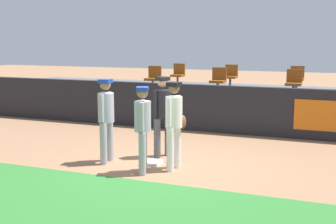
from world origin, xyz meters
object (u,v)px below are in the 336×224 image
at_px(player_fielder_home, 174,120).
at_px(seat_front_left, 154,77).
at_px(player_umpire, 163,111).
at_px(seat_back_left, 178,73).
at_px(seat_front_right, 294,82).
at_px(seat_front_center, 218,79).
at_px(player_coach_visitor, 143,124).
at_px(first_base, 151,163).
at_px(seat_back_right, 297,77).
at_px(player_runner_visitor, 106,115).
at_px(seat_back_center, 231,75).

xyz_separation_m(player_fielder_home, seat_front_left, (-2.81, 5.44, 0.37)).
xyz_separation_m(player_umpire, seat_back_left, (-1.97, 6.38, 0.35)).
distance_m(player_fielder_home, player_umpire, 1.05).
bearing_deg(seat_front_right, seat_front_center, -180.00).
xyz_separation_m(player_fielder_home, seat_back_left, (-2.58, 7.24, 0.37)).
relative_size(player_fielder_home, player_coach_visitor, 1.04).
xyz_separation_m(first_base, player_fielder_home, (0.59, -0.15, 1.01)).
xyz_separation_m(player_fielder_home, seat_front_right, (1.80, 5.44, 0.37)).
xyz_separation_m(seat_back_left, seat_back_right, (4.29, 0.00, 0.00)).
height_order(player_coach_visitor, seat_front_right, seat_front_right).
bearing_deg(seat_front_right, seat_back_right, 92.65).
bearing_deg(player_runner_visitor, first_base, 97.09).
xyz_separation_m(seat_front_center, seat_front_right, (2.35, 0.00, 0.00)).
bearing_deg(seat_back_center, seat_back_left, -180.00).
bearing_deg(player_fielder_home, player_coach_visitor, -40.55).
relative_size(player_coach_visitor, seat_front_left, 2.09).
bearing_deg(player_coach_visitor, player_runner_visitor, -131.71).
bearing_deg(seat_front_right, player_coach_visitor, -111.27).
relative_size(first_base, seat_back_center, 0.48).
height_order(seat_front_center, seat_front_left, same).
relative_size(seat_front_right, seat_back_right, 1.00).
xyz_separation_m(player_umpire, seat_front_center, (0.06, 4.59, 0.35)).
distance_m(player_runner_visitor, player_umpire, 1.31).
bearing_deg(seat_front_left, seat_back_right, 21.70).
height_order(player_fielder_home, player_coach_visitor, player_fielder_home).
height_order(player_umpire, seat_front_left, player_umpire).
relative_size(seat_back_left, seat_back_center, 1.00).
bearing_deg(seat_back_center, seat_front_right, -37.17).
bearing_deg(seat_back_center, seat_front_left, -141.13).
bearing_deg(seat_front_left, player_runner_visitor, -77.25).
distance_m(player_runner_visitor, seat_front_center, 5.59).
xyz_separation_m(seat_front_right, seat_back_center, (-2.37, 1.80, -0.00)).
xyz_separation_m(seat_front_center, seat_front_left, (-2.26, 0.00, 0.00)).
height_order(player_runner_visitor, seat_front_right, player_runner_visitor).
height_order(player_fielder_home, seat_front_right, player_fielder_home).
bearing_deg(first_base, player_fielder_home, -14.41).
distance_m(player_coach_visitor, seat_back_center, 7.72).
bearing_deg(player_coach_visitor, player_umpire, 164.52).
distance_m(player_umpire, seat_back_center, 6.39).
height_order(first_base, player_runner_visitor, player_runner_visitor).
bearing_deg(player_fielder_home, seat_front_right, 168.12).
distance_m(player_coach_visitor, seat_front_left, 6.35).
height_order(player_umpire, seat_back_center, player_umpire).
bearing_deg(seat_front_center, player_coach_visitor, -89.56).
distance_m(seat_back_left, seat_front_center, 2.71).
distance_m(seat_front_right, seat_front_left, 4.61).
height_order(player_umpire, seat_front_center, player_umpire).
distance_m(player_fielder_home, seat_front_left, 6.13).
bearing_deg(seat_front_center, seat_back_left, 138.47).
distance_m(seat_front_right, seat_back_center, 2.98).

